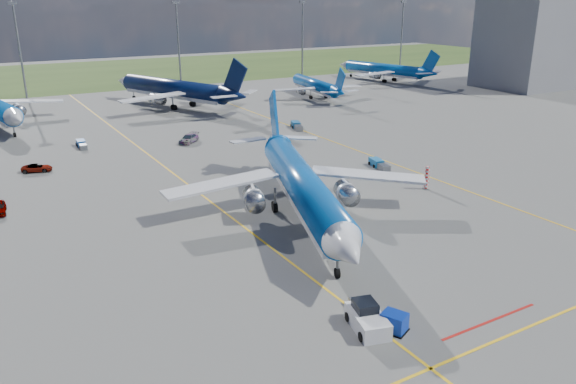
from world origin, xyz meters
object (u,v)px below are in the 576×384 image
bg_jet_n (175,107)px  bg_jet_ne (315,97)px  baggage_tug_e (297,126)px  main_airliner (302,219)px  baggage_tug_c (82,144)px  service_car_c (189,139)px  uld_container (394,322)px  baggage_tug_w (379,164)px  warning_post (427,178)px  bg_jet_ene (383,81)px  pushback_tug (367,318)px  service_car_b (37,168)px

bg_jet_n → bg_jet_ne: size_ratio=1.37×
baggage_tug_e → main_airliner: bearing=-101.3°
baggage_tug_c → baggage_tug_e: (38.05, -5.84, 0.05)m
service_car_c → baggage_tug_e: size_ratio=0.94×
bg_jet_ne → bg_jet_n: bearing=0.9°
bg_jet_n → service_car_c: (-9.33, -33.61, 0.71)m
uld_container → baggage_tug_w: (25.99, 33.89, -0.20)m
warning_post → bg_jet_n: size_ratio=0.07×
bg_jet_n → baggage_tug_w: size_ratio=8.96×
baggage_tug_c → bg_jet_ene: bearing=24.3°
pushback_tug → baggage_tug_w: pushback_tug is taller
main_airliner → service_car_b: size_ratio=10.50×
bg_jet_ene → baggage_tug_c: bg_jet_ene is taller
service_car_c → baggage_tug_w: bearing=-10.1°
service_car_b → baggage_tug_c: service_car_b is taller
bg_jet_ene → service_car_c: 87.94m
baggage_tug_w → bg_jet_n: bearing=111.6°
uld_container → baggage_tug_c: bearing=72.7°
main_airliner → pushback_tug: size_ratio=7.23×
bg_jet_n → pushback_tug: bg_jet_n is taller
main_airliner → bg_jet_ne: bearing=75.4°
bg_jet_ene → main_airliner: size_ratio=0.87×
main_airliner → baggage_tug_e: bearing=79.0°
bg_jet_n → bg_jet_ene: size_ratio=1.19×
bg_jet_ene → uld_container: bearing=38.6°
pushback_tug → service_car_c: 61.37m
main_airliner → bg_jet_ene: bearing=65.5°
baggage_tug_c → baggage_tug_e: 38.50m
warning_post → bg_jet_ne: bearing=68.6°
bg_jet_ene → pushback_tug: bg_jet_ene is taller
bg_jet_ene → bg_jet_ne: bearing=10.6°
bg_jet_n → bg_jet_ene: bearing=166.1°
bg_jet_ne → pushback_tug: 103.62m
main_airliner → service_car_b: (-23.16, 34.26, 0.57)m
bg_jet_n → baggage_tug_c: 37.75m
bg_jet_ne → main_airliner: (-45.53, -67.92, 0.00)m
bg_jet_ne → pushback_tug: size_ratio=5.49×
pushback_tug → service_car_b: size_ratio=1.45×
bg_jet_n → pushback_tug: 96.09m
main_airliner → service_car_c: size_ratio=8.82×
service_car_c → baggage_tug_c: 17.51m
pushback_tug → main_airliner: bearing=86.0°
bg_jet_ene → baggage_tug_e: 69.67m
warning_post → baggage_tug_c: (-34.10, 44.79, -1.02)m
bg_jet_ne → uld_container: bearing=69.9°
main_airliner → service_car_b: bearing=143.3°
service_car_b → service_car_c: (24.76, 5.30, 0.14)m
bg_jet_n → baggage_tug_w: bearing=77.1°
main_airliner → warning_post: bearing=21.6°
warning_post → baggage_tug_c: bearing=127.3°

